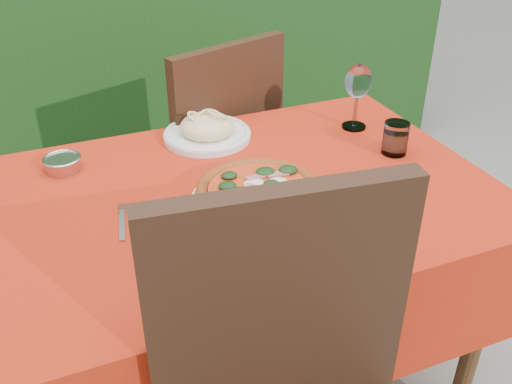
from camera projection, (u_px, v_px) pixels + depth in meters
name	position (u px, v px, depth m)	size (l,w,h in m)	color
dining_table	(242.00, 240.00, 1.50)	(1.26, 0.86, 0.75)	#492B17
chair_far	(212.00, 152.00, 2.02)	(0.55, 0.55, 0.96)	black
pizza_plate	(259.00, 195.00, 1.35)	(0.37, 0.37, 0.06)	white
pasta_plate	(207.00, 130.00, 1.66)	(0.25, 0.25, 0.07)	silver
water_glass	(395.00, 140.00, 1.57)	(0.07, 0.07, 0.09)	silver
wine_glass	(358.00, 84.00, 1.66)	(0.08, 0.08, 0.20)	silver
fork	(122.00, 225.00, 1.29)	(0.02, 0.17, 0.00)	#B9BAC1
steel_ramekin	(63.00, 164.00, 1.50)	(0.09, 0.09, 0.03)	#AEAEB5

